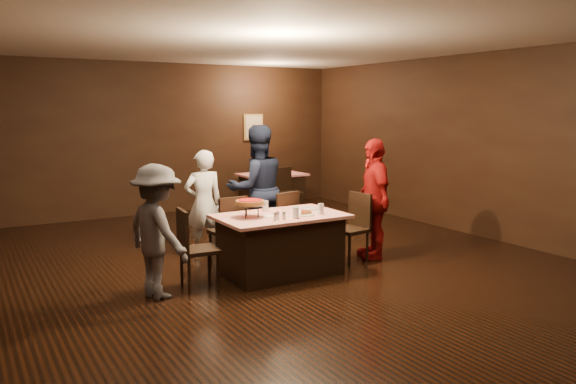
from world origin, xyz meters
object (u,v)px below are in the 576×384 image
object	(u,v)px
chair_end_left	(199,248)
back_table	(272,192)
chair_end_right	(350,228)
diner_white_jacket	(204,204)
diner_red_shirt	(374,199)
main_table	(280,244)
chair_back_far	(258,184)
diner_grey_knit	(157,231)
pizza_stand	(250,203)
glass_back	(265,206)
chair_far_left	(227,230)
diner_navy_hoodie	(257,189)
glass_front_right	(321,209)
chair_back_near	(289,192)
plate_empty	(310,208)
chair_far_right	(279,224)
glass_front_left	(296,213)

from	to	relation	value
chair_end_left	back_table	bearing A→B (deg)	-33.11
chair_end_right	chair_end_left	bearing A→B (deg)	-97.33
diner_white_jacket	diner_red_shirt	bearing A→B (deg)	152.73
main_table	chair_end_right	size ratio (longest dim) A/B	1.68
chair_back_far	diner_grey_knit	distance (m)	5.98
diner_grey_knit	pizza_stand	xyz separation A→B (m)	(1.22, 0.13, 0.20)
back_table	glass_back	world-z (taller)	glass_back
glass_back	diner_white_jacket	bearing A→B (deg)	114.44
chair_far_left	diner_navy_hoodie	xyz separation A→B (m)	(0.67, 0.42, 0.46)
glass_front_right	glass_back	xyz separation A→B (m)	(-0.50, 0.55, 0.00)
main_table	chair_end_right	distance (m)	1.10
chair_end_right	diner_navy_hoodie	size ratio (longest dim) A/B	0.51
chair_end_left	diner_red_shirt	bearing A→B (deg)	-83.99
back_table	chair_far_left	distance (m)	4.10
glass_back	pizza_stand	bearing A→B (deg)	-144.46
chair_back_near	chair_far_left	bearing A→B (deg)	-144.36
plate_empty	glass_front_right	bearing A→B (deg)	-104.04
chair_far_right	diner_white_jacket	distance (m)	1.10
main_table	glass_front_left	xyz separation A→B (m)	(0.05, -0.30, 0.46)
glass_front_left	main_table	bearing A→B (deg)	99.46
chair_far_left	plate_empty	world-z (taller)	chair_far_left
chair_back_far	diner_white_jacket	size ratio (longest dim) A/B	0.62
glass_front_left	back_table	bearing A→B (deg)	64.67
back_table	diner_navy_hoodie	distance (m)	3.42
diner_red_shirt	plate_empty	xyz separation A→B (m)	(-0.98, 0.12, -0.07)
chair_far_left	diner_white_jacket	bearing A→B (deg)	-83.26
pizza_stand	glass_front_right	size ratio (longest dim) A/B	2.71
chair_end_right	chair_back_far	size ratio (longest dim) A/B	1.00
chair_far_left	diner_navy_hoodie	world-z (taller)	diner_navy_hoodie
diner_red_shirt	chair_end_right	bearing A→B (deg)	-65.23
pizza_stand	chair_end_left	bearing A→B (deg)	-175.91
back_table	glass_front_left	xyz separation A→B (m)	(-2.04, -4.31, 0.46)
diner_grey_knit	glass_front_left	size ratio (longest dim) A/B	10.73
chair_far_right	chair_end_left	world-z (taller)	same
main_table	back_table	xyz separation A→B (m)	(2.09, 4.01, 0.00)
diner_navy_hoodie	glass_front_right	bearing A→B (deg)	103.17
chair_back_far	chair_back_near	bearing A→B (deg)	85.82
chair_far_right	glass_front_right	bearing A→B (deg)	78.10
chair_end_right	glass_front_right	xyz separation A→B (m)	(-0.65, -0.25, 0.37)
diner_red_shirt	diner_grey_knit	bearing A→B (deg)	-67.03
pizza_stand	diner_red_shirt	bearing A→B (deg)	-0.64
chair_back_far	diner_grey_knit	bearing A→B (deg)	47.49
chair_back_near	glass_back	distance (m)	3.71
chair_back_far	diner_white_jacket	distance (m)	4.21
main_table	diner_red_shirt	size ratio (longest dim) A/B	0.95
chair_far_left	glass_back	distance (m)	0.68
chair_far_right	diner_red_shirt	bearing A→B (deg)	132.70
chair_back_near	pizza_stand	xyz separation A→B (m)	(-2.49, -3.26, 0.48)
chair_far_right	chair_end_left	distance (m)	1.68
diner_red_shirt	plate_empty	bearing A→B (deg)	-76.05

